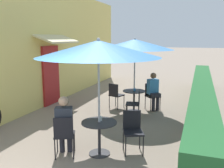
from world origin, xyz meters
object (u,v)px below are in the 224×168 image
seated_patron_near_left (64,123)px  coffee_cup_near (100,119)px  patio_umbrella_mid (135,44)px  patio_table_near (99,132)px  cafe_chair_near_right (133,128)px  cafe_chair_mid_back (135,102)px  patio_umbrella_near (98,49)px  cafe_chair_near_left (64,133)px  seated_patron_mid_left (154,90)px  coffee_cup_mid (135,90)px  cafe_chair_mid_left (152,94)px  patio_table_mid (134,97)px  cafe_chair_mid_right (115,94)px

seated_patron_near_left → coffee_cup_near: 0.74m
patio_umbrella_mid → patio_table_near: bearing=-88.4°
cafe_chair_near_right → cafe_chair_mid_back: same height
patio_umbrella_near → cafe_chair_near_left: patio_umbrella_near is taller
cafe_chair_near_right → seated_patron_mid_left: seated_patron_mid_left is taller
cafe_chair_near_left → cafe_chair_mid_back: same height
cafe_chair_mid_back → coffee_cup_mid: size_ratio=9.67×
cafe_chair_near_left → seated_patron_mid_left: bearing=50.4°
cafe_chair_near_left → seated_patron_mid_left: 4.12m
patio_umbrella_near → cafe_chair_mid_left: (0.39, 3.70, -1.66)m
cafe_chair_near_left → cafe_chair_mid_back: 2.96m
patio_umbrella_mid → coffee_cup_mid: patio_umbrella_mid is taller
patio_umbrella_near → seated_patron_mid_left: patio_umbrella_near is taller
cafe_chair_mid_left → cafe_chair_mid_back: size_ratio=1.00×
cafe_chair_near_right → patio_table_near: bearing=6.2°
cafe_chair_near_left → patio_table_mid: size_ratio=1.19×
cafe_chair_near_left → coffee_cup_near: 0.78m
patio_umbrella_near → seated_patron_mid_left: 3.94m
cafe_chair_mid_back → coffee_cup_mid: 0.68m
patio_table_near → cafe_chair_near_left: size_ratio=0.84×
cafe_chair_mid_left → coffee_cup_mid: size_ratio=9.67×
patio_table_near → cafe_chair_near_left: cafe_chair_near_left is taller
cafe_chair_near_right → seated_patron_mid_left: (-0.15, 3.26, 0.17)m
seated_patron_near_left → cafe_chair_mid_back: size_ratio=1.44×
seated_patron_near_left → cafe_chair_mid_back: (0.78, 2.76, -0.17)m
patio_umbrella_near → cafe_chair_mid_back: bearing=87.1°
patio_umbrella_near → coffee_cup_near: (-0.01, 0.08, -1.43)m
cafe_chair_mid_back → coffee_cup_near: bearing=165.3°
seated_patron_near_left → cafe_chair_mid_left: 4.10m
coffee_cup_mid → patio_umbrella_mid: bearing=115.5°
cafe_chair_mid_right → cafe_chair_near_right: bearing=-46.5°
cafe_chair_near_right → coffee_cup_near: cafe_chair_near_right is taller
patio_table_near → patio_table_mid: same height
cafe_chair_near_right → seated_patron_mid_left: 3.26m
patio_umbrella_mid → seated_patron_mid_left: (0.55, 0.44, -1.49)m
patio_table_mid → cafe_chair_near_right: bearing=-76.1°
coffee_cup_near → coffee_cup_mid: (-0.05, 3.03, 0.00)m
patio_umbrella_near → coffee_cup_mid: bearing=91.1°
coffee_cup_near → cafe_chair_mid_right: 3.35m
cafe_chair_mid_left → seated_patron_mid_left: 0.20m
patio_table_near → cafe_chair_mid_back: 2.51m
coffee_cup_near → cafe_chair_mid_right: cafe_chair_mid_right is taller
patio_table_near → patio_umbrella_mid: (-0.09, 3.18, 1.68)m
cafe_chair_near_right → patio_umbrella_mid: bearing=-100.6°
patio_table_near → patio_umbrella_mid: size_ratio=0.30×
patio_table_near → seated_patron_mid_left: (0.46, 3.62, 0.19)m
coffee_cup_near → seated_patron_mid_left: bearing=82.4°
patio_table_near → cafe_chair_mid_left: (0.39, 3.70, 0.02)m
coffee_cup_near → patio_umbrella_mid: patio_umbrella_mid is taller
cafe_chair_mid_left → coffee_cup_mid: 0.77m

